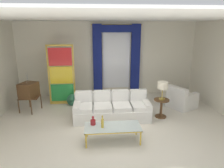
{
  "coord_description": "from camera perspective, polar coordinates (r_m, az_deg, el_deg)",
  "views": [
    {
      "loc": [
        -0.58,
        -5.29,
        2.82
      ],
      "look_at": [
        -0.01,
        0.9,
        1.05
      ],
      "focal_mm": 32.83,
      "sensor_mm": 36.0,
      "label": 1
    }
  ],
  "objects": [
    {
      "name": "couch_white_long",
      "position": [
        6.51,
        -0.09,
        -6.85
      ],
      "size": [
        2.34,
        0.93,
        0.86
      ],
      "color": "white",
      "rests_on": "ground"
    },
    {
      "name": "stained_glass_divider",
      "position": [
        7.66,
        -13.91,
        2.1
      ],
      "size": [
        0.95,
        0.05,
        2.2
      ],
      "color": "gold",
      "rests_on": "ground"
    },
    {
      "name": "ground_plane",
      "position": [
        6.03,
        0.92,
        -12.02
      ],
      "size": [
        16.0,
        16.0,
        0.0
      ],
      "primitive_type": "plane",
      "color": "silver"
    },
    {
      "name": "peacock_figurine",
      "position": [
        7.56,
        -10.95,
        -4.55
      ],
      "size": [
        0.44,
        0.6,
        0.5
      ],
      "color": "beige",
      "rests_on": "ground"
    },
    {
      "name": "coffee_table",
      "position": [
        5.22,
        0.18,
        -12.04
      ],
      "size": [
        1.4,
        0.59,
        0.41
      ],
      "color": "silver",
      "rests_on": "ground"
    },
    {
      "name": "round_side_table",
      "position": [
        6.72,
        13.56,
        -6.1
      ],
      "size": [
        0.48,
        0.48,
        0.59
      ],
      "color": "brown",
      "rests_on": "ground"
    },
    {
      "name": "bottle_crystal_tall",
      "position": [
        5.27,
        -5.31,
        -10.43
      ],
      "size": [
        0.13,
        0.13,
        0.23
      ],
      "color": "maroon",
      "rests_on": "coffee_table"
    },
    {
      "name": "curtained_window",
      "position": [
        8.31,
        1.28,
        8.42
      ],
      "size": [
        2.0,
        0.17,
        2.7
      ],
      "color": "white",
      "rests_on": "ground"
    },
    {
      "name": "vintage_tv",
      "position": [
        7.42,
        -22.2,
        -1.7
      ],
      "size": [
        0.68,
        0.73,
        1.35
      ],
      "color": "brown",
      "rests_on": "ground"
    },
    {
      "name": "ceiling_slab",
      "position": [
        6.13,
        0.22,
        17.76
      ],
      "size": [
        8.0,
        7.6,
        0.04
      ],
      "primitive_type": "cube",
      "color": "white"
    },
    {
      "name": "armchair_white",
      "position": [
        7.7,
        18.67,
        -4.18
      ],
      "size": [
        1.1,
        1.09,
        0.8
      ],
      "color": "white",
      "rests_on": "ground"
    },
    {
      "name": "table_lamp_brass",
      "position": [
        6.5,
        13.94,
        -0.59
      ],
      "size": [
        0.32,
        0.32,
        0.57
      ],
      "color": "#B29338",
      "rests_on": "round_side_table"
    },
    {
      "name": "wall_rear",
      "position": [
        8.48,
        -1.25,
        6.92
      ],
      "size": [
        8.0,
        0.12,
        3.0
      ],
      "primitive_type": "cube",
      "color": "silver",
      "rests_on": "ground"
    },
    {
      "name": "bottle_blue_decanter",
      "position": [
        5.1,
        -2.69,
        -10.71
      ],
      "size": [
        0.07,
        0.07,
        0.32
      ],
      "color": "gold",
      "rests_on": "coffee_table"
    }
  ]
}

